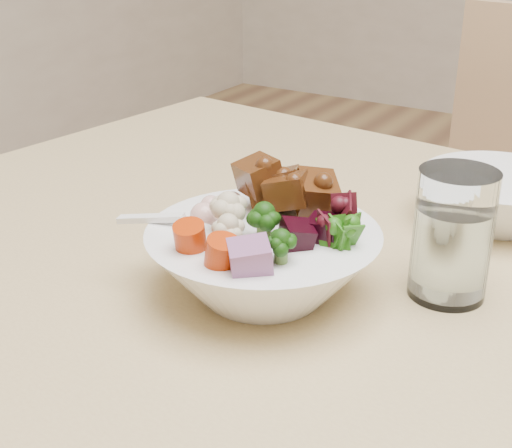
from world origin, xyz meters
name	(u,v)px	position (x,y,z in m)	size (l,w,h in m)	color
food_bowl	(266,258)	(-0.46, -0.11, 0.72)	(0.19, 0.19, 0.10)	white
soup_spoon	(184,226)	(-0.52, -0.14, 0.74)	(0.09, 0.04, 0.02)	white
water_glass	(452,240)	(-0.33, -0.03, 0.74)	(0.06, 0.06, 0.11)	white
side_bowl	(498,200)	(-0.34, 0.13, 0.71)	(0.15, 0.15, 0.05)	white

